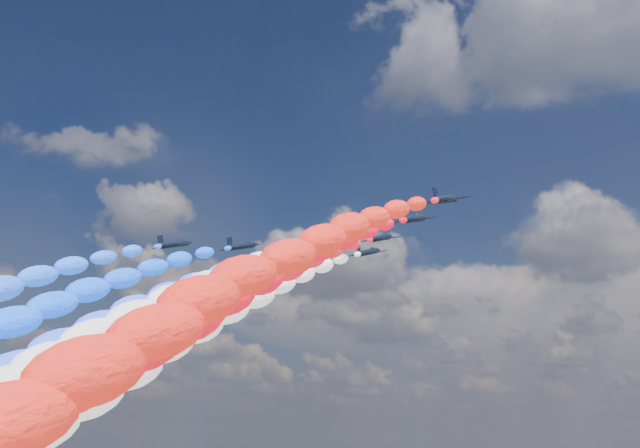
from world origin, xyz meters
The scene contains 15 objects.
jet_0 centered at (-30.57, -4.31, 100.10)m, with size 8.63×11.58×2.55m, color black, non-canonical shape.
jet_1 centered at (-19.45, 4.37, 100.10)m, with size 8.63×11.58×2.55m, color black, non-canonical shape.
trail_1 centered at (-19.45, -47.17, 76.13)m, with size 7.24×100.89×52.43m, color #104FFE, non-canonical shape.
jet_2 centered at (-11.27, 13.86, 100.10)m, with size 8.63×11.58×2.55m, color black, non-canonical shape.
trail_2 centered at (-11.27, -37.67, 76.13)m, with size 7.24×100.89×52.43m, color #2F54FF, non-canonical shape.
jet_3 centered at (0.42, 9.70, 100.10)m, with size 8.63×11.58×2.55m, color black, non-canonical shape.
trail_3 centered at (0.42, -41.83, 76.13)m, with size 7.24×100.89×52.43m, color silver, non-canonical shape.
jet_4 centered at (0.64, 22.95, 100.10)m, with size 8.63×11.58×2.55m, color black, non-canonical shape.
trail_4 centered at (0.64, -28.58, 76.13)m, with size 7.24×100.89×52.43m, color white, non-canonical shape.
jet_5 centered at (8.82, 13.12, 100.10)m, with size 8.63×11.58×2.55m, color black, non-canonical shape.
trail_5 centered at (8.82, -38.41, 76.13)m, with size 7.24×100.89×52.43m, color red, non-canonical shape.
jet_6 centered at (20.54, 3.62, 100.10)m, with size 8.63×11.58×2.55m, color black, non-canonical shape.
trail_6 centered at (20.54, -47.91, 76.13)m, with size 7.24×100.89×52.43m, color red, non-canonical shape.
jet_7 centered at (30.31, -4.82, 100.10)m, with size 8.63×11.58×2.55m, color black, non-canonical shape.
trail_7 centered at (30.31, -56.35, 76.13)m, with size 7.24×100.89×52.43m, color red, non-canonical shape.
Camera 1 is at (79.43, -126.47, 60.63)m, focal length 44.90 mm.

